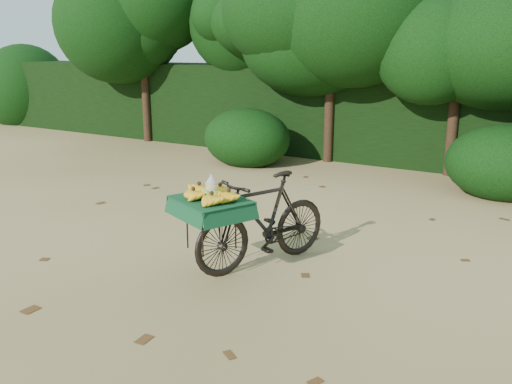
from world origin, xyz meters
The scene contains 6 objects.
ground centered at (0.00, 0.00, 0.00)m, with size 80.00×80.00×0.00m, color tan.
vendor_bicycle centered at (-0.17, 0.14, 0.49)m, with size 1.16×1.76×0.96m.
hedge_backdrop centered at (0.00, 6.30, 0.90)m, with size 26.00×1.80×1.80m, color black.
tree_row centered at (-0.65, 5.50, 2.00)m, with size 14.50×2.00×4.00m, color black, non-canonical shape.
bush_clumps centered at (0.50, 4.30, 0.45)m, with size 8.80×1.70×0.90m, color black, non-canonical shape.
leaf_litter centered at (0.00, 0.65, 0.01)m, with size 7.00×7.30×0.01m, color #543216, non-canonical shape.
Camera 1 is at (2.49, -4.26, 2.13)m, focal length 38.00 mm.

